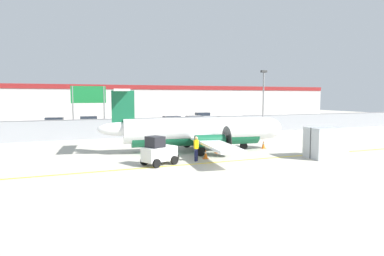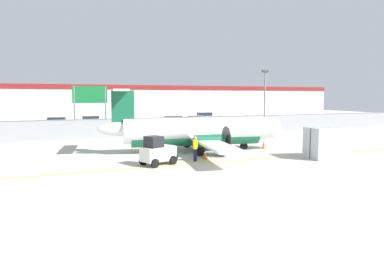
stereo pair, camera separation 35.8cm
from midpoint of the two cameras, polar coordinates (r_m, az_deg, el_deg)
ground_plane at (r=23.85m, az=7.46°, el=-5.38°), size 140.00×140.00×0.01m
perimeter_fence at (r=38.32m, az=-4.37°, el=0.35°), size 98.00×0.10×2.10m
parking_lot_strip at (r=49.45m, az=-8.41°, el=0.19°), size 98.00×17.00×0.12m
background_building at (r=67.38m, az=-12.17°, el=4.19°), size 91.00×8.10×6.50m
commuter_airplane at (r=27.38m, az=0.96°, el=-0.58°), size 15.08×16.07×4.92m
baggage_tug at (r=22.10m, az=-6.02°, el=-3.97°), size 2.58×2.10×1.88m
ground_crew_worker at (r=23.26m, az=0.25°, el=-3.23°), size 0.48×0.48×1.70m
cargo_container at (r=26.18m, az=20.98°, el=-2.30°), size 2.66×2.33×2.20m
traffic_cone_near_left at (r=24.32m, az=1.88°, el=-4.39°), size 0.36×0.36×0.64m
traffic_cone_near_right at (r=26.75m, az=3.82°, el=-3.51°), size 0.36×0.36×0.64m
traffic_cone_far_left at (r=29.64m, az=11.48°, el=-2.75°), size 0.36×0.36×0.64m
traffic_cone_far_right at (r=22.82m, az=-8.16°, el=-5.08°), size 0.36×0.36×0.64m
parked_car_0 at (r=42.00m, az=-25.27°, el=-0.01°), size 4.39×2.44×1.58m
parked_car_1 at (r=48.05m, az=-21.98°, el=0.71°), size 4.38×2.41×1.58m
parked_car_2 at (r=49.46m, az=-16.93°, el=0.99°), size 4.25×2.10×1.58m
parked_car_3 at (r=48.10m, az=-11.69°, el=0.99°), size 4.21×2.01×1.58m
parked_car_4 at (r=47.78m, az=-3.76°, el=1.06°), size 4.21×2.01×1.58m
parked_car_5 at (r=48.37m, az=0.32°, el=1.12°), size 4.30×2.20×1.58m
parked_car_6 at (r=58.13m, az=1.67°, el=1.82°), size 4.21×2.03×1.58m
parked_car_7 at (r=50.62m, az=9.75°, el=1.23°), size 4.31×2.25×1.58m
apron_light_pole at (r=38.92m, az=11.55°, el=5.03°), size 0.70×0.30×7.27m
highway_sign at (r=38.09m, az=-17.11°, el=4.66°), size 3.60×0.14×5.50m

